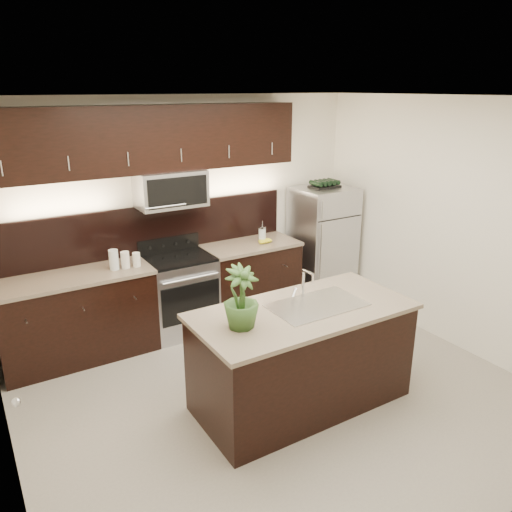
{
  "coord_description": "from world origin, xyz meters",
  "views": [
    {
      "loc": [
        -2.3,
        -3.37,
        2.78
      ],
      "look_at": [
        0.1,
        0.55,
        1.21
      ],
      "focal_mm": 35.0,
      "sensor_mm": 36.0,
      "label": 1
    }
  ],
  "objects": [
    {
      "name": "ground",
      "position": [
        0.0,
        0.0,
        0.0
      ],
      "size": [
        4.5,
        4.5,
        0.0
      ],
      "primitive_type": "plane",
      "color": "gray",
      "rests_on": "ground"
    },
    {
      "name": "room_walls",
      "position": [
        -0.11,
        -0.04,
        1.7
      ],
      "size": [
        4.52,
        4.02,
        2.71
      ],
      "color": "silver",
      "rests_on": "ground"
    },
    {
      "name": "bananas",
      "position": [
        0.81,
        1.61,
        0.97
      ],
      "size": [
        0.19,
        0.15,
        0.06
      ],
      "primitive_type": "ellipsoid",
      "rotation": [
        0.0,
        0.0,
        0.05
      ],
      "color": "yellow",
      "rests_on": "counter_run"
    },
    {
      "name": "upper_fixtures",
      "position": [
        -0.43,
        1.84,
        2.14
      ],
      "size": [
        3.49,
        0.4,
        1.66
      ],
      "color": "black",
      "rests_on": "counter_run"
    },
    {
      "name": "island",
      "position": [
        0.12,
        -0.21,
        0.47
      ],
      "size": [
        1.96,
        0.96,
        0.94
      ],
      "color": "black",
      "rests_on": "ground"
    },
    {
      "name": "wine_rack",
      "position": [
        1.8,
        1.63,
        1.58
      ],
      "size": [
        0.38,
        0.23,
        0.09
      ],
      "color": "black",
      "rests_on": "refrigerator"
    },
    {
      "name": "plant",
      "position": [
        -0.51,
        -0.22,
        1.2
      ],
      "size": [
        0.33,
        0.33,
        0.51
      ],
      "primitive_type": "imported",
      "rotation": [
        0.0,
        0.0,
        0.17
      ],
      "color": "#2E4F1F",
      "rests_on": "island"
    },
    {
      "name": "sink_faucet",
      "position": [
        0.27,
        -0.2,
        0.96
      ],
      "size": [
        0.84,
        0.5,
        0.28
      ],
      "color": "silver",
      "rests_on": "island"
    },
    {
      "name": "refrigerator",
      "position": [
        1.8,
        1.63,
        0.77
      ],
      "size": [
        0.74,
        0.67,
        1.53
      ],
      "primitive_type": "cube",
      "color": "#B2B2B7",
      "rests_on": "ground"
    },
    {
      "name": "canisters",
      "position": [
        -0.91,
        1.63,
        1.04
      ],
      "size": [
        0.32,
        0.12,
        0.22
      ],
      "rotation": [
        0.0,
        0.0,
        -0.14
      ],
      "color": "silver",
      "rests_on": "counter_run"
    },
    {
      "name": "french_press",
      "position": [
        0.85,
        1.64,
        1.04
      ],
      "size": [
        0.09,
        0.09,
        0.27
      ],
      "rotation": [
        0.0,
        0.0,
        -0.04
      ],
      "color": "silver",
      "rests_on": "counter_run"
    },
    {
      "name": "counter_run",
      "position": [
        -0.46,
        1.69,
        0.47
      ],
      "size": [
        3.51,
        0.65,
        0.94
      ],
      "color": "black",
      "rests_on": "ground"
    }
  ]
}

